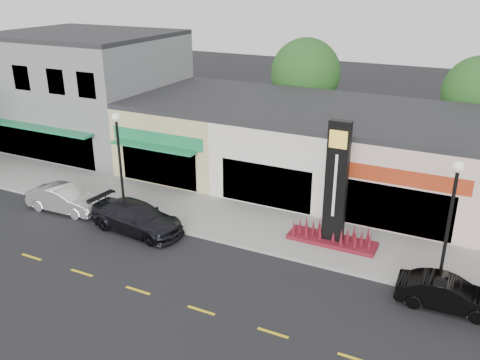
{
  "coord_description": "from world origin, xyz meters",
  "views": [
    {
      "loc": [
        8.56,
        -16.9,
        11.97
      ],
      "look_at": [
        -1.8,
        4.0,
        2.58
      ],
      "focal_mm": 38.0,
      "sensor_mm": 36.0,
      "label": 1
    }
  ],
  "objects": [
    {
      "name": "car_white_van",
      "position": [
        -11.22,
        1.46,
        0.7
      ],
      "size": [
        1.72,
        4.34,
        1.4
      ],
      "primitive_type": "imported",
      "rotation": [
        0.0,
        0.0,
        1.63
      ],
      "color": "silver",
      "rests_on": "ground"
    },
    {
      "name": "pylon_sign",
      "position": [
        3.0,
        4.2,
        2.27
      ],
      "size": [
        4.2,
        1.3,
        6.0
      ],
      "color": "#5D1014",
      "rests_on": "sidewalk"
    },
    {
      "name": "lamp_west_near",
      "position": [
        -8.0,
        2.5,
        3.48
      ],
      "size": [
        0.44,
        0.44,
        5.47
      ],
      "color": "black",
      "rests_on": "sidewalk"
    },
    {
      "name": "tree_rear_mid",
      "position": [
        8.0,
        19.5,
        4.88
      ],
      "size": [
        4.8,
        4.8,
        7.29
      ],
      "color": "#382619",
      "rests_on": "ground"
    },
    {
      "name": "building_grey_2story",
      "position": [
        -18.0,
        11.48,
        4.14
      ],
      "size": [
        12.0,
        10.95,
        8.3
      ],
      "color": "slate",
      "rests_on": "ground"
    },
    {
      "name": "ground",
      "position": [
        0.0,
        0.0,
        0.0
      ],
      "size": [
        120.0,
        120.0,
        0.0
      ],
      "primitive_type": "plane",
      "color": "black",
      "rests_on": "ground"
    },
    {
      "name": "sidewalk",
      "position": [
        0.0,
        4.35,
        0.07
      ],
      "size": [
        52.0,
        4.3,
        0.15
      ],
      "primitive_type": "cube",
      "color": "gray",
      "rests_on": "ground"
    },
    {
      "name": "shop_pink_w",
      "position": [
        5.5,
        11.47,
        2.4
      ],
      "size": [
        7.0,
        10.01,
        4.8
      ],
      "color": "#C5A696",
      "rests_on": "ground"
    },
    {
      "name": "curb",
      "position": [
        0.0,
        2.1,
        0.07
      ],
      "size": [
        52.0,
        0.2,
        0.15
      ],
      "primitive_type": "cube",
      "color": "gray",
      "rests_on": "ground"
    },
    {
      "name": "shop_beige",
      "position": [
        -8.5,
        11.46,
        2.4
      ],
      "size": [
        7.0,
        10.85,
        4.8
      ],
      "color": "tan",
      "rests_on": "ground"
    },
    {
      "name": "lamp_east_near",
      "position": [
        8.0,
        2.5,
        3.48
      ],
      "size": [
        0.44,
        0.44,
        5.47
      ],
      "color": "black",
      "rests_on": "sidewalk"
    },
    {
      "name": "tree_rear_west",
      "position": [
        -4.0,
        19.5,
        5.22
      ],
      "size": [
        5.2,
        5.2,
        7.83
      ],
      "color": "#382619",
      "rests_on": "ground"
    },
    {
      "name": "shop_cream",
      "position": [
        -1.5,
        11.47,
        2.4
      ],
      "size": [
        7.0,
        10.01,
        4.8
      ],
      "color": "beige",
      "rests_on": "ground"
    },
    {
      "name": "car_black_conv",
      "position": [
        8.41,
        1.38,
        0.63
      ],
      "size": [
        1.49,
        3.87,
        1.26
      ],
      "primitive_type": "imported",
      "rotation": [
        0.0,
        0.0,
        1.61
      ],
      "color": "black",
      "rests_on": "ground"
    },
    {
      "name": "car_dark_sedan",
      "position": [
        -6.24,
        1.29,
        0.74
      ],
      "size": [
        2.48,
        5.25,
        1.48
      ],
      "primitive_type": "imported",
      "rotation": [
        0.0,
        0.0,
        1.49
      ],
      "color": "black",
      "rests_on": "ground"
    }
  ]
}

